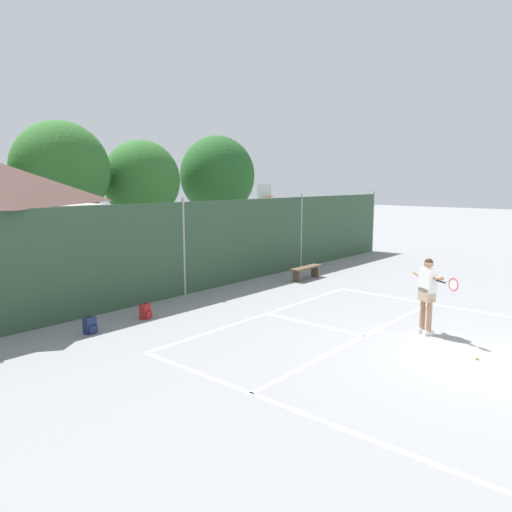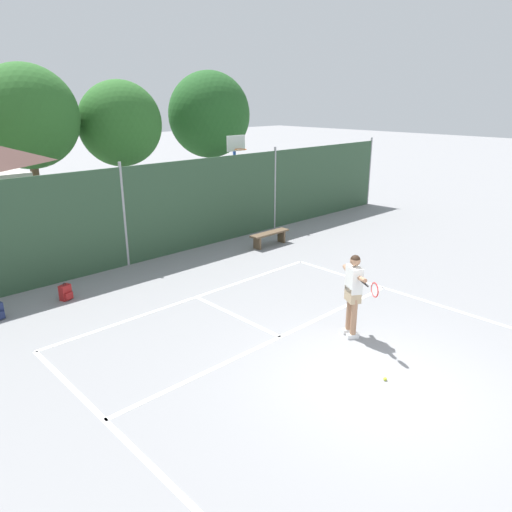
% 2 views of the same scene
% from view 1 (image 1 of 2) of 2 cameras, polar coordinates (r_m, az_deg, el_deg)
% --- Properties ---
extents(ground_plane, '(120.00, 120.00, 0.00)m').
position_cam_1_polar(ground_plane, '(10.96, 24.58, -11.46)').
color(ground_plane, gray).
extents(court_markings, '(8.30, 11.10, 0.01)m').
position_cam_1_polar(court_markings, '(11.13, 21.34, -10.92)').
color(court_markings, white).
rests_on(court_markings, ground).
extents(chainlink_fence, '(26.09, 0.09, 3.17)m').
position_cam_1_polar(chainlink_fence, '(15.53, -8.66, 0.86)').
color(chainlink_fence, '#2D4C33').
rests_on(chainlink_fence, ground).
extents(basketball_hoop, '(0.90, 0.67, 3.55)m').
position_cam_1_polar(basketball_hoop, '(20.65, 0.89, 5.16)').
color(basketball_hoop, '#284CB2').
rests_on(basketball_hoop, ground).
extents(treeline_backdrop, '(25.72, 4.27, 6.40)m').
position_cam_1_polar(treeline_backdrop, '(23.94, -20.15, 8.84)').
color(treeline_backdrop, brown).
rests_on(treeline_backdrop, ground).
extents(tennis_player, '(0.69, 1.31, 1.85)m').
position_cam_1_polar(tennis_player, '(12.14, 19.90, -3.76)').
color(tennis_player, silver).
rests_on(tennis_player, ground).
extents(tennis_ball, '(0.07, 0.07, 0.07)m').
position_cam_1_polar(tennis_ball, '(11.10, 24.97, -11.04)').
color(tennis_ball, '#CCE033').
rests_on(tennis_ball, ground).
extents(backpack_navy, '(0.31, 0.28, 0.46)m').
position_cam_1_polar(backpack_navy, '(12.37, -19.27, -7.90)').
color(backpack_navy, navy).
rests_on(backpack_navy, ground).
extents(backpack_red, '(0.32, 0.31, 0.46)m').
position_cam_1_polar(backpack_red, '(13.24, -13.12, -6.52)').
color(backpack_red, maroon).
rests_on(backpack_red, ground).
extents(courtside_bench, '(1.60, 0.36, 0.48)m').
position_cam_1_polar(courtside_bench, '(18.07, 6.03, -1.66)').
color(courtside_bench, brown).
rests_on(courtside_bench, ground).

